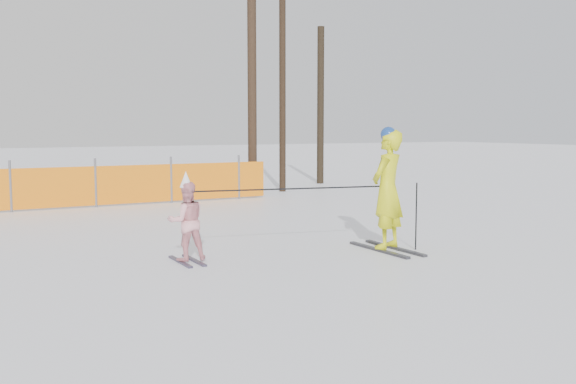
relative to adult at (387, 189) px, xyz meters
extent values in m
plane|color=white|center=(-1.57, 0.05, -1.02)|extent=(120.00, 120.00, 0.00)
cube|color=black|center=(-0.17, 0.00, -1.00)|extent=(0.09, 1.54, 0.04)
cube|color=black|center=(0.17, 0.00, -1.00)|extent=(0.09, 1.54, 0.04)
imported|color=yellow|center=(0.00, 0.00, -0.01)|extent=(0.85, 0.73, 1.95)
sphere|color=navy|center=(0.00, 0.00, 0.89)|extent=(0.26, 0.26, 0.26)
cube|color=black|center=(-3.34, 0.71, -1.01)|extent=(0.09, 0.91, 0.03)
cube|color=black|center=(-3.12, 0.71, -1.01)|extent=(0.09, 0.91, 0.03)
imported|color=#FFA6AF|center=(-3.23, 0.71, -0.40)|extent=(0.61, 0.50, 1.19)
cone|color=white|center=(-3.23, 0.71, 0.24)|extent=(0.19, 0.19, 0.24)
cylinder|color=black|center=(0.45, -0.20, -0.46)|extent=(0.02, 0.02, 1.12)
cylinder|color=black|center=(-1.61, 0.35, 0.05)|extent=(2.99, 0.68, 0.02)
cylinder|color=#595960|center=(-4.95, 8.19, -0.40)|extent=(0.06, 0.06, 1.25)
cylinder|color=#595960|center=(-2.95, 8.19, -0.40)|extent=(0.06, 0.06, 1.25)
cylinder|color=#595960|center=(-0.95, 8.19, -0.40)|extent=(0.06, 0.06, 1.25)
cylinder|color=#595960|center=(1.05, 8.19, -0.40)|extent=(0.06, 0.06, 1.25)
cylinder|color=#302015|center=(2.03, 9.33, 2.22)|extent=(0.27, 0.27, 6.48)
cylinder|color=black|center=(5.77, 11.42, 1.78)|extent=(0.25, 0.25, 5.61)
cylinder|color=black|center=(3.17, 9.50, 2.25)|extent=(0.20, 0.20, 6.54)
camera|label=1|loc=(-6.51, -8.40, 1.01)|focal=40.00mm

